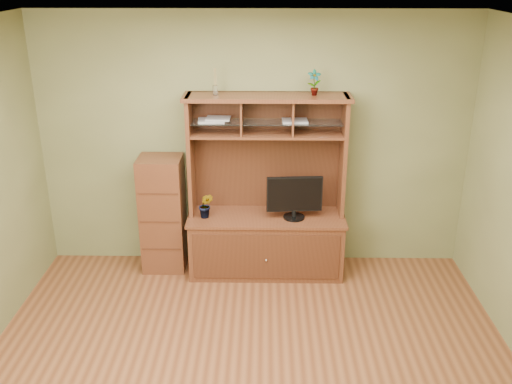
{
  "coord_description": "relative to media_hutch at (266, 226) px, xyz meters",
  "views": [
    {
      "loc": [
        0.12,
        -3.74,
        3.1
      ],
      "look_at": [
        0.04,
        1.2,
        1.12
      ],
      "focal_mm": 40.0,
      "sensor_mm": 36.0,
      "label": 1
    }
  ],
  "objects": [
    {
      "name": "media_hutch",
      "position": [
        0.0,
        0.0,
        0.0
      ],
      "size": [
        1.66,
        0.61,
        1.9
      ],
      "color": "#4A2415",
      "rests_on": "room"
    },
    {
      "name": "monitor",
      "position": [
        0.29,
        -0.08,
        0.37
      ],
      "size": [
        0.57,
        0.22,
        0.45
      ],
      "rotation": [
        0.0,
        0.0,
        0.07
      ],
      "color": "black",
      "rests_on": "media_hutch"
    },
    {
      "name": "reed_diffuser",
      "position": [
        -0.51,
        0.08,
        1.48
      ],
      "size": [
        0.05,
        0.05,
        0.26
      ],
      "color": "silver",
      "rests_on": "media_hutch"
    },
    {
      "name": "room",
      "position": [
        -0.14,
        -1.73,
        0.83
      ],
      "size": [
        4.54,
        4.04,
        2.74
      ],
      "color": "brown",
      "rests_on": "ground"
    },
    {
      "name": "magazines",
      "position": [
        -0.26,
        0.08,
        1.13
      ],
      "size": [
        1.1,
        0.22,
        0.04
      ],
      "color": "#A7A7AC",
      "rests_on": "media_hutch"
    },
    {
      "name": "top_plant",
      "position": [
        0.46,
        0.08,
        1.5
      ],
      "size": [
        0.14,
        0.1,
        0.25
      ],
      "primitive_type": "imported",
      "rotation": [
        0.0,
        0.0,
        0.07
      ],
      "color": "#386C26",
      "rests_on": "media_hutch"
    },
    {
      "name": "orchid_plant",
      "position": [
        -0.62,
        -0.08,
        0.26
      ],
      "size": [
        0.16,
        0.14,
        0.27
      ],
      "primitive_type": "imported",
      "rotation": [
        0.0,
        0.0,
        -0.14
      ],
      "color": "#23581E",
      "rests_on": "media_hutch"
    },
    {
      "name": "side_cabinet",
      "position": [
        -1.1,
        0.05,
        0.11
      ],
      "size": [
        0.45,
        0.41,
        1.25
      ],
      "color": "#4A2415",
      "rests_on": "room"
    }
  ]
}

